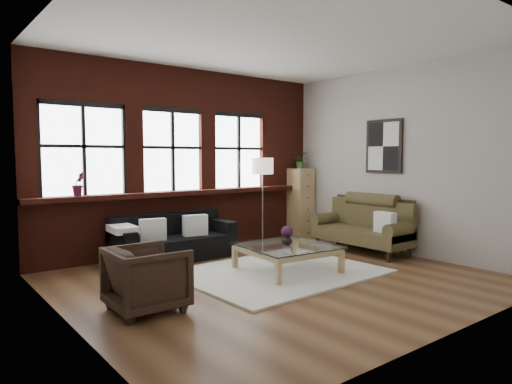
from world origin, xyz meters
TOP-DOWN VIEW (x-y plane):
  - floor at (0.00, 0.00)m, footprint 5.50×5.50m
  - ceiling at (0.00, 0.00)m, footprint 5.50×5.50m
  - wall_back at (0.00, 2.50)m, footprint 5.50×0.00m
  - wall_front at (0.00, -2.50)m, footprint 5.50×0.00m
  - wall_left at (-2.75, 0.00)m, footprint 0.00×5.00m
  - wall_right at (2.75, 0.00)m, footprint 0.00×5.00m
  - brick_backwall at (0.00, 2.44)m, footprint 5.50×0.12m
  - sill_ledge at (0.00, 2.35)m, footprint 5.50×0.30m
  - window_left at (-1.80, 2.45)m, footprint 1.38×0.10m
  - window_mid at (-0.30, 2.45)m, footprint 1.38×0.10m
  - window_right at (1.10, 2.45)m, footprint 1.38×0.10m
  - wall_poster at (2.72, 0.30)m, footprint 0.05×0.74m
  - shag_rug at (0.21, 0.21)m, footprint 2.80×2.24m
  - dark_sofa at (-0.56, 1.90)m, footprint 1.97×0.80m
  - pillow_a at (-0.98, 1.80)m, footprint 0.42×0.22m
  - pillow_b at (-0.24, 1.80)m, footprint 0.42×0.21m
  - vintage_settee at (2.30, 0.43)m, footprint 0.81×1.81m
  - pillow_settee at (2.22, -0.12)m, footprint 0.19×0.40m
  - armchair at (-1.96, -0.13)m, footprint 0.79×0.77m
  - coffee_table at (0.35, 0.19)m, footprint 1.32×1.32m
  - vase at (0.35, 0.19)m, footprint 0.20×0.20m
  - flowers at (0.35, 0.19)m, footprint 0.17×0.17m
  - drawer_chest at (2.51, 2.21)m, footprint 0.44×0.44m
  - potted_plant_top at (2.51, 2.21)m, footprint 0.30×0.26m
  - floor_lamp at (1.34, 1.99)m, footprint 0.40×0.40m
  - sill_plant at (-1.92, 2.32)m, footprint 0.23×0.19m

SIDE VIEW (x-z plane):
  - floor at x=0.00m, z-range 0.00..0.00m
  - shag_rug at x=0.21m, z-range 0.00..0.03m
  - coffee_table at x=0.35m, z-range -0.01..0.40m
  - armchair at x=-1.96m, z-range 0.00..0.71m
  - dark_sofa at x=-0.56m, z-range 0.00..0.71m
  - vase at x=0.35m, z-range 0.40..0.56m
  - vintage_settee at x=2.30m, z-range 0.00..0.97m
  - pillow_a at x=-0.98m, z-range 0.37..0.71m
  - pillow_b at x=-0.24m, z-range 0.37..0.71m
  - flowers at x=0.35m, z-range 0.50..0.67m
  - pillow_settee at x=2.22m, z-range 0.42..0.76m
  - drawer_chest at x=2.51m, z-range 0.00..1.43m
  - floor_lamp at x=1.34m, z-range 0.00..1.80m
  - sill_ledge at x=0.00m, z-range 1.00..1.08m
  - sill_plant at x=-1.92m, z-range 1.08..1.45m
  - potted_plant_top at x=2.51m, z-range 1.43..1.76m
  - wall_back at x=0.00m, z-range -1.15..4.35m
  - wall_front at x=0.00m, z-range -1.15..4.35m
  - wall_left at x=-2.75m, z-range -0.90..4.10m
  - wall_right at x=2.75m, z-range -0.90..4.10m
  - brick_backwall at x=0.00m, z-range 0.00..3.20m
  - window_left at x=-1.80m, z-range 1.00..2.50m
  - window_mid at x=-0.30m, z-range 1.00..2.50m
  - window_right at x=1.10m, z-range 1.00..2.50m
  - wall_poster at x=2.72m, z-range 1.38..2.32m
  - ceiling at x=0.00m, z-range 3.20..3.20m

